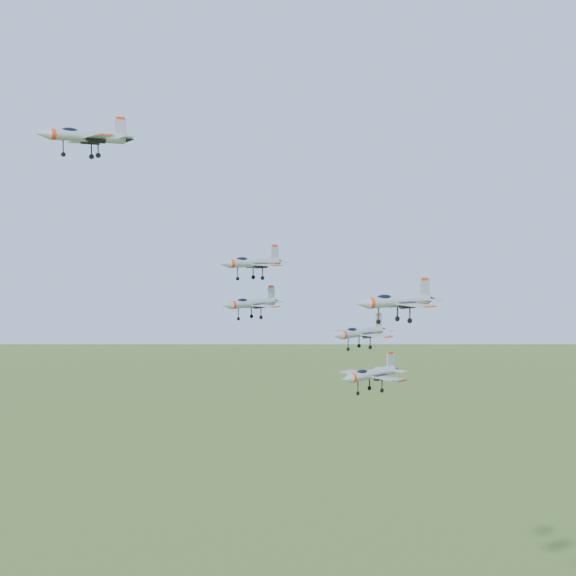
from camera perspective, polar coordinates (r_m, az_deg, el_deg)
jet_lead at (r=107.69m, az=-14.24°, el=10.43°), size 13.35×11.08×3.57m
jet_left_high at (r=117.52m, az=-2.60°, el=1.82°), size 12.13×9.99×3.25m
jet_right_high at (r=99.02m, az=7.70°, el=-0.92°), size 12.84×10.68×3.43m
jet_left_low at (r=125.09m, az=-2.66°, el=-1.08°), size 12.11×10.05×3.23m
jet_right_low at (r=106.05m, az=5.12°, el=-3.16°), size 10.73×8.90×2.87m
jet_trail at (r=125.58m, az=5.88°, el=-6.11°), size 13.89×11.53×3.71m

